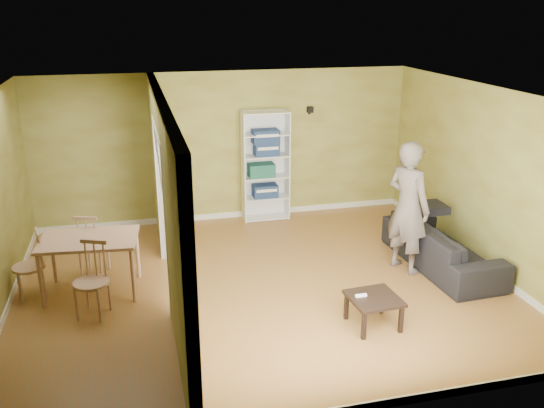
{
  "coord_description": "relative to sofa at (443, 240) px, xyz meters",
  "views": [
    {
      "loc": [
        -1.55,
        -6.89,
        3.64
      ],
      "look_at": [
        0.2,
        0.2,
        1.1
      ],
      "focal_mm": 38.0,
      "sensor_mm": 36.0,
      "label": 1
    }
  ],
  "objects": [
    {
      "name": "coffee_table",
      "position": [
        -1.63,
        -1.32,
        -0.09
      ],
      "size": [
        0.57,
        0.57,
        0.38
      ],
      "rotation": [
        0.0,
        0.0,
        0.07
      ],
      "color": "black",
      "rests_on": "ground"
    },
    {
      "name": "partition",
      "position": [
        -3.9,
        0.0,
        0.89
      ],
      "size": [
        0.22,
        5.5,
        2.6
      ],
      "primitive_type": null,
      "color": "tan",
      "rests_on": "ground"
    },
    {
      "name": "paper_box_teal",
      "position": [
        -2.11,
        2.56,
        0.49
      ],
      "size": [
        0.45,
        0.29,
        0.23
      ],
      "primitive_type": "cube",
      "color": "#1C5E45",
      "rests_on": "bookshelf"
    },
    {
      "name": "bookshelf",
      "position": [
        -2.04,
        2.61,
        0.55
      ],
      "size": [
        0.81,
        0.36,
        1.93
      ],
      "color": "white",
      "rests_on": "ground"
    },
    {
      "name": "wall_speaker",
      "position": [
        -1.2,
        2.69,
        1.49
      ],
      "size": [
        0.1,
        0.1,
        0.1
      ],
      "primitive_type": "cube",
      "color": "black",
      "rests_on": "room_shell"
    },
    {
      "name": "sofa",
      "position": [
        0.0,
        0.0,
        0.0
      ],
      "size": [
        2.21,
        1.02,
        0.83
      ],
      "primitive_type": "imported",
      "rotation": [
        0.0,
        0.0,
        1.61
      ],
      "color": "black",
      "rests_on": "ground"
    },
    {
      "name": "room_shell",
      "position": [
        -2.7,
        0.0,
        0.89
      ],
      "size": [
        6.5,
        6.5,
        6.5
      ],
      "color": "#A9652B",
      "rests_on": "ground"
    },
    {
      "name": "paper_box_navy_c",
      "position": [
        -2.04,
        2.56,
        1.1
      ],
      "size": [
        0.46,
        0.3,
        0.23
      ],
      "primitive_type": "cube",
      "color": "navy",
      "rests_on": "bookshelf"
    },
    {
      "name": "paper_box_navy_a",
      "position": [
        -2.05,
        2.56,
        0.1
      ],
      "size": [
        0.43,
        0.28,
        0.22
      ],
      "primitive_type": "cube",
      "color": "navy",
      "rests_on": "bookshelf"
    },
    {
      "name": "chair_left",
      "position": [
        -5.69,
        0.44,
        0.03
      ],
      "size": [
        0.5,
        0.5,
        0.9
      ],
      "primitive_type": null,
      "rotation": [
        0.0,
        0.0,
        -1.31
      ],
      "color": "tan",
      "rests_on": "ground"
    },
    {
      "name": "dining_table",
      "position": [
        -4.91,
        0.39,
        0.28
      ],
      "size": [
        1.23,
        0.82,
        0.77
      ],
      "rotation": [
        0.0,
        0.0,
        -0.1
      ],
      "color": "tan",
      "rests_on": "ground"
    },
    {
      "name": "paper_box_navy_b",
      "position": [
        -2.02,
        2.56,
        0.86
      ],
      "size": [
        0.42,
        0.27,
        0.22
      ],
      "primitive_type": "cube",
      "color": "navy",
      "rests_on": "bookshelf"
    },
    {
      "name": "game_controller",
      "position": [
        -1.78,
        -1.27,
        -0.02
      ],
      "size": [
        0.14,
        0.04,
        0.03
      ],
      "primitive_type": "cube",
      "color": "white",
      "rests_on": "coffee_table"
    },
    {
      "name": "person",
      "position": [
        -0.58,
        0.03,
        0.7
      ],
      "size": [
        1.0,
        0.91,
        2.23
      ],
      "primitive_type": "imported",
      "rotation": [
        0.0,
        0.0,
        1.99
      ],
      "color": "slate",
      "rests_on": "ground"
    },
    {
      "name": "chair_near",
      "position": [
        -4.88,
        -0.27,
        0.06
      ],
      "size": [
        0.57,
        0.57,
        0.95
      ],
      "primitive_type": null,
      "rotation": [
        0.0,
        0.0,
        -0.39
      ],
      "color": "#CDAE88",
      "rests_on": "ground"
    },
    {
      "name": "chair_far",
      "position": [
        -4.91,
        0.94,
        0.05
      ],
      "size": [
        0.55,
        0.55,
        0.93
      ],
      "primitive_type": null,
      "rotation": [
        0.0,
        0.0,
        2.8
      ],
      "color": "#D4B980",
      "rests_on": "ground"
    }
  ]
}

